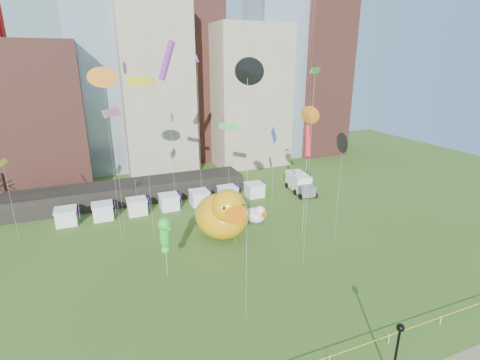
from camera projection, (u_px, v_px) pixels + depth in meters
name	position (u px, v px, depth m)	size (l,w,h in m)	color
skyline	(144.00, 67.00, 73.75)	(101.00, 23.00, 68.00)	brown
pavilion	(132.00, 192.00, 61.00)	(38.00, 6.00, 3.20)	black
vendor_tents	(169.00, 202.00, 57.70)	(33.24, 2.80, 2.40)	white
big_duck	(223.00, 214.00, 47.64)	(7.17, 9.65, 7.43)	orange
small_duck	(256.00, 215.00, 52.65)	(3.57, 4.02, 2.82)	white
seahorse_green	(165.00, 233.00, 38.20)	(1.70, 1.99, 7.06)	silver
seahorse_purple	(235.00, 214.00, 46.33)	(1.52, 1.77, 5.55)	silver
lamppost	(397.00, 348.00, 25.53)	(0.57, 0.57, 5.46)	black
box_truck	(300.00, 183.00, 65.15)	(3.77, 7.86, 3.22)	white
kite_1	(112.00, 113.00, 43.62)	(2.31, 2.70, 17.17)	silver
kite_2	(343.00, 143.00, 43.76)	(0.99, 2.44, 14.41)	silver
kite_3	(228.00, 127.00, 51.93)	(2.51, 1.98, 14.07)	silver
kite_4	(3.00, 163.00, 44.21)	(0.81, 2.00, 11.14)	silver
kite_5	(274.00, 137.00, 52.85)	(0.39, 2.57, 13.55)	silver
kite_6	(103.00, 78.00, 41.43)	(2.33, 0.80, 22.01)	silver
kite_7	(167.00, 61.00, 47.91)	(2.46, 2.97, 25.21)	silver
kite_8	(308.00, 141.00, 44.92)	(1.55, 2.33, 15.04)	silver
kite_9	(124.00, 69.00, 46.87)	(0.66, 1.56, 22.54)	silver
kite_10	(248.00, 72.00, 26.74)	(1.01, 1.98, 22.91)	silver
kite_11	(315.00, 76.00, 36.00)	(1.67, 1.12, 22.00)	silver
kite_12	(141.00, 83.00, 41.30)	(2.75, 2.13, 20.86)	silver
kite_14	(309.00, 115.00, 45.45)	(0.67, 2.24, 17.26)	silver
kite_15	(197.00, 59.00, 44.42)	(1.46, 3.22, 23.46)	silver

